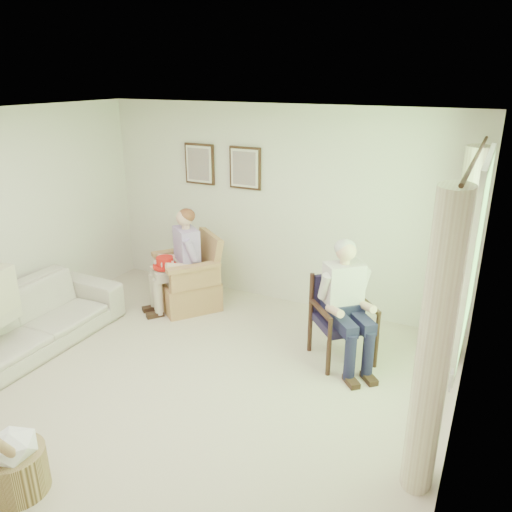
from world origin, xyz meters
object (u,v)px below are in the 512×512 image
at_px(red_hat, 165,263).
at_px(wood_armchair, 346,314).
at_px(person_wicker, 182,254).
at_px(hatbox, 15,462).
at_px(sofa, 25,322).
at_px(person_dark, 343,296).
at_px(wicker_armchair, 189,283).

bearing_deg(red_hat, wood_armchair, -0.73).
height_order(person_wicker, hatbox, person_wicker).
bearing_deg(sofa, person_dark, -67.91).
height_order(wood_armchair, person_wicker, person_wicker).
xyz_separation_m(wicker_armchair, red_hat, (-0.16, -0.28, 0.36)).
bearing_deg(person_wicker, sofa, -83.67).
bearing_deg(wicker_armchair, hatbox, -41.40).
bearing_deg(red_hat, person_wicker, 44.29).
relative_size(person_dark, hatbox, 2.02).
relative_size(sofa, person_dark, 1.70).
distance_m(sofa, red_hat, 1.75).
height_order(wood_armchair, red_hat, wood_armchair).
distance_m(wood_armchair, hatbox, 3.35).
height_order(sofa, red_hat, red_hat).
distance_m(person_dark, red_hat, 2.40).
distance_m(sofa, hatbox, 2.20).
relative_size(wood_armchair, sofa, 0.40).
xyz_separation_m(wicker_armchair, hatbox, (0.63, -3.25, -0.05)).
relative_size(sofa, red_hat, 7.39).
distance_m(sofa, person_dark, 3.52).
bearing_deg(wicker_armchair, red_hat, -81.59).
height_order(wicker_armchair, sofa, wicker_armchair).
distance_m(wicker_armchair, wood_armchair, 2.26).
bearing_deg(hatbox, person_wicker, 101.50).
bearing_deg(person_wicker, hatbox, -40.96).
bearing_deg(wood_armchair, person_wicker, 132.36).
bearing_deg(sofa, wicker_armchair, -29.33).
bearing_deg(hatbox, wood_armchair, 61.41).
bearing_deg(person_wicker, person_dark, 28.97).
xyz_separation_m(red_hat, hatbox, (0.79, -2.97, -0.41)).
height_order(wood_armchair, sofa, wood_armchair).
distance_m(wicker_armchair, sofa, 2.04).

